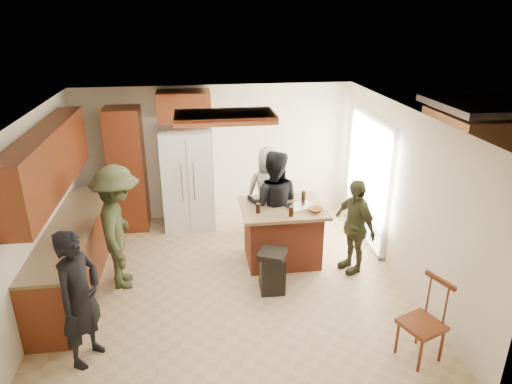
{
  "coord_description": "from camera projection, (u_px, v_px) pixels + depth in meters",
  "views": [
    {
      "loc": [
        -0.42,
        -5.64,
        3.74
      ],
      "look_at": [
        0.48,
        0.72,
        1.15
      ],
      "focal_mm": 32.0,
      "sensor_mm": 36.0,
      "label": 1
    }
  ],
  "objects": [
    {
      "name": "person_side_right",
      "position": [
        354.0,
        226.0,
        6.78
      ],
      "size": [
        0.69,
        0.96,
        1.47
      ],
      "primitive_type": "imported",
      "rotation": [
        0.0,
        0.0,
        -1.25
      ],
      "color": "#393B22",
      "rests_on": "ground"
    },
    {
      "name": "spindle_chair",
      "position": [
        423.0,
        324.0,
        5.12
      ],
      "size": [
        0.54,
        0.54,
        0.99
      ],
      "color": "maroon",
      "rests_on": "ground"
    },
    {
      "name": "person_behind_left",
      "position": [
        273.0,
        204.0,
        7.18
      ],
      "size": [
        0.95,
        0.72,
        1.75
      ],
      "primitive_type": "imported",
      "rotation": [
        0.0,
        0.0,
        2.9
      ],
      "color": "black",
      "rests_on": "ground"
    },
    {
      "name": "room_shell",
      "position": [
        458.0,
        177.0,
        8.39
      ],
      "size": [
        8.0,
        5.2,
        5.0
      ],
      "color": "tan",
      "rests_on": "ground"
    },
    {
      "name": "back_wall_units",
      "position": [
        141.0,
        154.0,
        7.97
      ],
      "size": [
        1.8,
        0.6,
        2.45
      ],
      "color": "maroon",
      "rests_on": "ground"
    },
    {
      "name": "island_items",
      "position": [
        298.0,
        206.0,
        6.89
      ],
      "size": [
        1.03,
        0.63,
        0.15
      ],
      "color": "silver",
      "rests_on": "kitchen_island"
    },
    {
      "name": "kitchen_island",
      "position": [
        282.0,
        233.0,
        7.15
      ],
      "size": [
        1.28,
        1.03,
        0.93
      ],
      "color": "brown",
      "rests_on": "ground"
    },
    {
      "name": "refrigerator",
      "position": [
        188.0,
        179.0,
        8.17
      ],
      "size": [
        0.9,
        0.76,
        1.8
      ],
      "color": "white",
      "rests_on": "ground"
    },
    {
      "name": "person_counter",
      "position": [
        119.0,
        228.0,
        6.35
      ],
      "size": [
        0.64,
        1.21,
        1.81
      ],
      "primitive_type": "imported",
      "rotation": [
        0.0,
        0.0,
        1.65
      ],
      "color": "#323820",
      "rests_on": "ground"
    },
    {
      "name": "person_front_left",
      "position": [
        80.0,
        298.0,
        4.96
      ],
      "size": [
        0.65,
        0.72,
        1.63
      ],
      "primitive_type": "imported",
      "rotation": [
        0.0,
        0.0,
        1.1
      ],
      "color": "black",
      "rests_on": "ground"
    },
    {
      "name": "person_behind_right",
      "position": [
        269.0,
        192.0,
        7.84
      ],
      "size": [
        0.8,
        0.53,
        1.62
      ],
      "primitive_type": "imported",
      "rotation": [
        0.0,
        0.0,
        3.12
      ],
      "color": "gray",
      "rests_on": "ground"
    },
    {
      "name": "left_cabinetry",
      "position": [
        66.0,
        224.0,
        6.35
      ],
      "size": [
        0.64,
        3.0,
        2.3
      ],
      "color": "maroon",
      "rests_on": "ground"
    },
    {
      "name": "trash_bin",
      "position": [
        272.0,
        271.0,
        6.41
      ],
      "size": [
        0.48,
        0.48,
        0.63
      ],
      "color": "black",
      "rests_on": "ground"
    }
  ]
}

